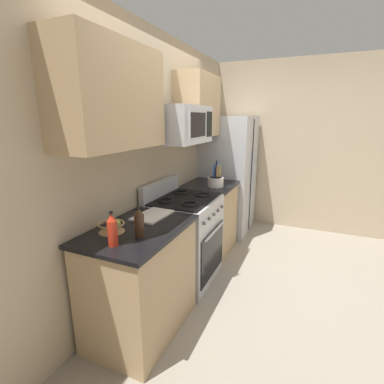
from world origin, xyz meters
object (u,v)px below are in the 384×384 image
object	(u,v)px
range_oven	(185,238)
fruit_basket	(112,226)
utensil_crock	(216,181)
refrigerator	(228,175)
microwave	(181,125)
bottle_hot_sauce	(112,230)
bottle_soy	(139,223)
cutting_board	(152,215)

from	to	relation	value
range_oven	fruit_basket	world-z (taller)	range_oven
utensil_crock	refrigerator	bearing A→B (deg)	5.87
range_oven	microwave	xyz separation A→B (m)	(-0.00, 0.03, 1.20)
range_oven	bottle_hot_sauce	xyz separation A→B (m)	(-1.19, -0.02, 0.55)
refrigerator	bottle_hot_sauce	xyz separation A→B (m)	(-2.78, -0.01, 0.14)
utensil_crock	bottle_soy	size ratio (longest dim) A/B	1.44
bottle_hot_sauce	bottle_soy	xyz separation A→B (m)	(0.20, -0.08, -0.01)
fruit_basket	bottle_soy	distance (m)	0.25
refrigerator	bottle_soy	bearing A→B (deg)	-178.18
bottle_hot_sauce	bottle_soy	bearing A→B (deg)	-20.54
cutting_board	bottle_soy	world-z (taller)	bottle_soy
utensil_crock	bottle_hot_sauce	bearing A→B (deg)	177.35
refrigerator	bottle_hot_sauce	bearing A→B (deg)	-179.88
fruit_basket	bottle_soy	bearing A→B (deg)	-87.62
range_oven	refrigerator	distance (m)	1.64
refrigerator	range_oven	bearing A→B (deg)	179.38
refrigerator	fruit_basket	xyz separation A→B (m)	(-2.58, 0.16, 0.07)
fruit_basket	bottle_soy	size ratio (longest dim) A/B	0.88
microwave	cutting_board	size ratio (longest dim) A/B	1.91
range_oven	cutting_board	xyz separation A→B (m)	(-0.58, 0.04, 0.44)
microwave	bottle_soy	world-z (taller)	microwave
utensil_crock	bottle_hot_sauce	size ratio (longest dim) A/B	1.36
microwave	utensil_crock	distance (m)	0.99
utensil_crock	bottle_soy	xyz separation A→B (m)	(-1.67, 0.01, 0.04)
cutting_board	bottle_soy	distance (m)	0.44
refrigerator	cutting_board	size ratio (longest dim) A/B	4.76
range_oven	microwave	bearing A→B (deg)	90.07
range_oven	refrigerator	bearing A→B (deg)	-0.62
refrigerator	bottle_hot_sauce	world-z (taller)	refrigerator
cutting_board	bottle_hot_sauce	bearing A→B (deg)	-173.89
bottle_soy	bottle_hot_sauce	bearing A→B (deg)	159.46
microwave	bottle_soy	xyz separation A→B (m)	(-0.99, -0.13, -0.66)
refrigerator	utensil_crock	world-z (taller)	refrigerator
range_oven	bottle_soy	bearing A→B (deg)	-174.27
bottle_hot_sauce	bottle_soy	world-z (taller)	bottle_hot_sauce
bottle_soy	range_oven	bearing A→B (deg)	5.73
cutting_board	bottle_soy	xyz separation A→B (m)	(-0.41, -0.14, 0.10)
microwave	refrigerator	bearing A→B (deg)	-1.62
range_oven	cutting_board	size ratio (longest dim) A/B	2.93
fruit_basket	cutting_board	world-z (taller)	fruit_basket
cutting_board	bottle_hot_sauce	distance (m)	0.62
range_oven	bottle_soy	distance (m)	1.13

